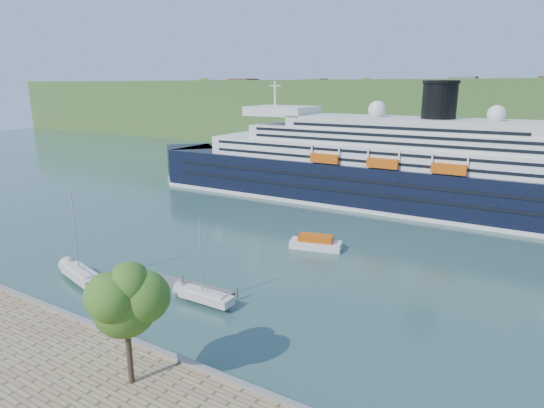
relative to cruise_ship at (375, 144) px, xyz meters
The scene contains 9 objects.
ground 60.73m from the cruise_ship, 98.48° to the right, with size 400.00×400.00×0.00m, color #294944.
far_hillside 86.47m from the cruise_ship, 95.84° to the left, with size 400.00×50.00×24.00m, color #305622.
quay_coping 60.72m from the cruise_ship, 98.46° to the right, with size 220.00×0.50×0.30m, color slate.
cruise_ship is the anchor object (origin of this frame).
promenade_tree 63.38m from the cruise_ship, 86.73° to the right, with size 6.11×6.11×10.12m, color #295A17, non-canonical shape.
floating_pontoon 49.11m from the cruise_ship, 99.31° to the right, with size 16.41×2.01×0.36m, color #66625B, non-canonical shape.
sailboat_white_near 55.28m from the cruise_ship, 107.38° to the right, with size 7.82×2.17×10.10m, color silver, non-canonical shape.
sailboat_white_far 49.64m from the cruise_ship, 90.93° to the right, with size 6.79×1.89×8.77m, color silver, non-canonical shape.
tender_launch 30.09m from the cruise_ship, 86.64° to the right, with size 7.18×2.46×1.98m, color #CA4F0B, non-canonical shape.
Camera 1 is at (36.24, -23.48, 22.15)m, focal length 30.00 mm.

